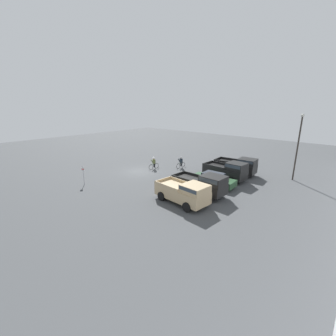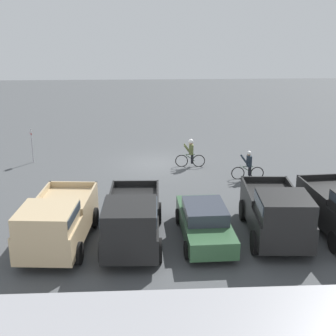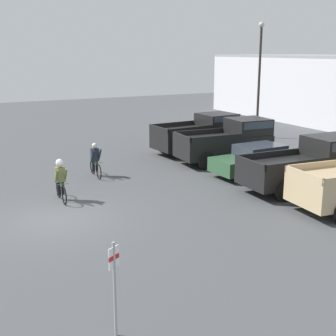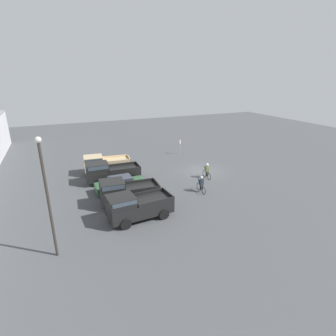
% 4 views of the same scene
% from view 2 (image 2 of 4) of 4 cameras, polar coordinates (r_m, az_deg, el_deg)
% --- Properties ---
extents(ground_plane, '(80.00, 80.00, 0.00)m').
position_cam_2_polar(ground_plane, '(28.03, -1.50, 0.53)').
color(ground_plane, '#424447').
extents(pickup_truck_1, '(2.48, 5.04, 2.24)m').
position_cam_2_polar(pickup_truck_1, '(18.64, 13.13, -5.29)').
color(pickup_truck_1, black).
rests_on(pickup_truck_1, ground_plane).
extents(sedan_0, '(2.04, 4.78, 1.43)m').
position_cam_2_polar(sedan_0, '(18.49, 4.47, -6.55)').
color(sedan_0, '#2D5133').
rests_on(sedan_0, ground_plane).
extents(pickup_truck_2, '(2.36, 5.47, 2.16)m').
position_cam_2_polar(pickup_truck_2, '(17.71, -4.40, -6.24)').
color(pickup_truck_2, black).
rests_on(pickup_truck_2, ground_plane).
extents(pickup_truck_3, '(2.63, 5.19, 2.07)m').
position_cam_2_polar(pickup_truck_3, '(18.08, -13.40, -6.32)').
color(pickup_truck_3, tan).
rests_on(pickup_truck_3, ground_plane).
extents(cyclist_0, '(1.75, 0.47, 1.69)m').
position_cam_2_polar(cyclist_0, '(27.25, 2.77, 1.92)').
color(cyclist_0, black).
rests_on(cyclist_0, ground_plane).
extents(cyclist_1, '(1.76, 0.47, 1.61)m').
position_cam_2_polar(cyclist_1, '(25.47, 9.76, 0.33)').
color(cyclist_1, black).
rests_on(cyclist_1, ground_plane).
extents(fire_lane_sign, '(0.17, 0.27, 2.08)m').
position_cam_2_polar(fire_lane_sign, '(29.12, -16.28, 3.07)').
color(fire_lane_sign, '#9E9EA3').
rests_on(fire_lane_sign, ground_plane).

